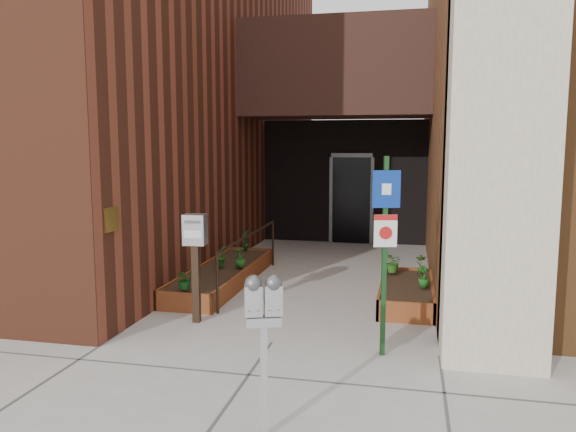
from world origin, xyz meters
The scene contains 15 objects.
ground centered at (0.00, 0.00, 0.00)m, with size 80.00×80.00×0.00m, color #9E9991.
architecture centered at (-0.18, 6.89, 4.98)m, with size 20.00×14.60×10.00m.
planter_left centered at (-1.55, 2.70, 0.13)m, with size 0.90×3.60×0.30m.
planter_right centered at (1.60, 2.20, 0.13)m, with size 0.80×2.20×0.30m.
handrail centered at (-1.05, 2.65, 0.75)m, with size 0.04×3.34×0.90m.
parking_meter centered at (0.48, -2.17, 1.07)m, with size 0.32×0.20×1.38m.
sign_post centered at (1.35, -0.12, 1.41)m, with size 0.31×0.11×2.29m.
payment_dropbox centered at (-1.20, 0.57, 1.07)m, with size 0.31×0.25×1.49m.
shrub_left_a centered at (-1.59, 1.10, 0.46)m, with size 0.29×0.29×0.32m, color #175119.
shrub_left_b centered at (-1.59, 2.71, 0.48)m, with size 0.19×0.19×0.35m, color #235A19.
shrub_left_c centered at (-1.25, 2.73, 0.47)m, with size 0.19×0.19×0.34m, color #20621C.
shrub_left_d centered at (-1.63, 4.30, 0.50)m, with size 0.21×0.21×0.40m, color #17521A.
shrub_right_a centered at (1.85, 2.01, 0.46)m, with size 0.17×0.17×0.31m, color #1C5919.
shrub_right_b centered at (1.82, 2.89, 0.46)m, with size 0.17×0.17×0.33m, color #285618.
shrub_right_c centered at (1.36, 2.85, 0.48)m, with size 0.32×0.32×0.36m, color #285E1B.
Camera 1 is at (1.63, -6.44, 2.43)m, focal length 35.00 mm.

